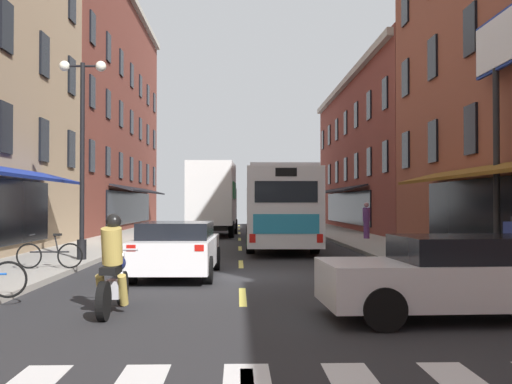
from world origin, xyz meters
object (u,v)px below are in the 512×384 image
(box_truck, at_px, (213,199))
(pedestrian_mid, at_px, (366,220))
(transit_bus, at_px, (279,207))
(billboard_sign, at_px, (496,78))
(sedan_mid, at_px, (217,219))
(sedan_far, at_px, (177,248))
(motorcycle_rider, at_px, (113,271))
(sedan_near, at_px, (468,276))
(bicycle_mid, at_px, (50,255))
(street_lamp_twin, at_px, (82,150))

(box_truck, relative_size, pedestrian_mid, 3.96)
(transit_bus, distance_m, box_truck, 9.16)
(billboard_sign, relative_size, sedan_mid, 1.57)
(box_truck, bearing_deg, transit_bus, -70.24)
(transit_bus, height_order, sedan_far, transit_bus)
(sedan_far, relative_size, motorcycle_rider, 2.14)
(sedan_near, height_order, sedan_far, sedan_far)
(transit_bus, xyz_separation_m, sedan_near, (1.94, -16.26, -1.00))
(bicycle_mid, height_order, pedestrian_mid, pedestrian_mid)
(transit_bus, xyz_separation_m, sedan_far, (-3.24, -10.44, -0.98))
(transit_bus, xyz_separation_m, pedestrian_mid, (4.51, 3.74, -0.65))
(box_truck, xyz_separation_m, bicycle_mid, (-3.53, -18.37, -1.56))
(pedestrian_mid, distance_m, street_lamp_twin, 15.64)
(billboard_sign, bearing_deg, street_lamp_twin, 170.31)
(motorcycle_rider, bearing_deg, sedan_far, 83.77)
(bicycle_mid, bearing_deg, sedan_mid, 83.05)
(pedestrian_mid, bearing_deg, street_lamp_twin, 14.46)
(billboard_sign, bearing_deg, bicycle_mid, -177.29)
(sedan_mid, bearing_deg, street_lamp_twin, -97.26)
(sedan_mid, height_order, sedan_far, sedan_mid)
(street_lamp_twin, bearing_deg, motorcycle_rider, -72.63)
(bicycle_mid, bearing_deg, street_lamp_twin, 86.17)
(sedan_near, relative_size, bicycle_mid, 2.69)
(sedan_mid, relative_size, motorcycle_rider, 2.12)
(box_truck, distance_m, sedan_far, 19.10)
(motorcycle_rider, bearing_deg, billboard_sign, 34.86)
(billboard_sign, distance_m, sedan_far, 9.88)
(pedestrian_mid, bearing_deg, sedan_mid, -92.23)
(transit_bus, bearing_deg, motorcycle_rider, -103.71)
(billboard_sign, bearing_deg, sedan_near, -116.19)
(sedan_far, xyz_separation_m, bicycle_mid, (-3.38, 0.69, -0.21))
(transit_bus, bearing_deg, sedan_near, -83.21)
(bicycle_mid, bearing_deg, box_truck, 79.13)
(sedan_mid, height_order, street_lamp_twin, street_lamp_twin)
(transit_bus, bearing_deg, box_truck, 109.76)
(box_truck, distance_m, street_lamp_twin, 16.18)
(sedan_mid, distance_m, street_lamp_twin, 25.70)
(sedan_mid, bearing_deg, billboard_sign, -72.49)
(box_truck, height_order, sedan_mid, box_truck)
(transit_bus, distance_m, sedan_mid, 18.51)
(sedan_mid, xyz_separation_m, bicycle_mid, (-3.40, -27.95, -0.21))
(pedestrian_mid, xyz_separation_m, street_lamp_twin, (-10.96, -10.89, 2.42))
(sedan_mid, bearing_deg, pedestrian_mid, -61.87)
(billboard_sign, distance_m, street_lamp_twin, 12.18)
(billboard_sign, bearing_deg, sedan_mid, 107.51)
(box_truck, height_order, pedestrian_mid, box_truck)
(transit_bus, height_order, motorcycle_rider, transit_bus)
(sedan_far, bearing_deg, billboard_sign, 8.27)
(billboard_sign, height_order, sedan_far, billboard_sign)
(motorcycle_rider, distance_m, bicycle_mid, 6.50)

